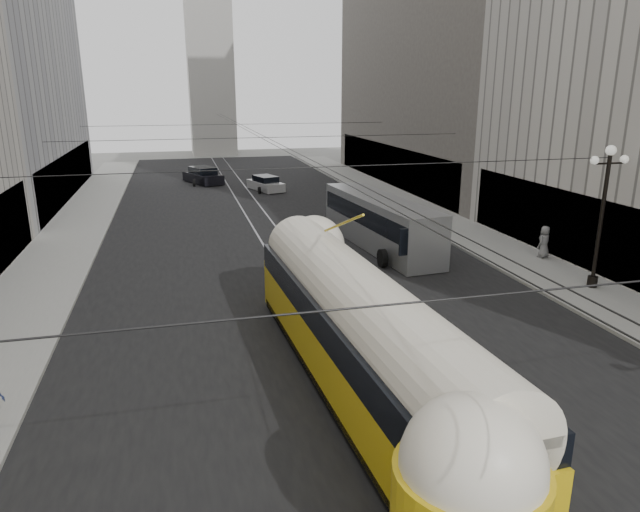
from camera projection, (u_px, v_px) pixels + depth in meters
road at (268, 232)px, 36.56m from camera, size 20.00×85.00×0.02m
sidewalk_left at (76, 229)px, 36.98m from camera, size 4.00×72.00×0.15m
sidewalk_right at (419, 211)px, 42.60m from camera, size 4.00×72.00×0.15m
rail_left at (256, 233)px, 36.38m from camera, size 0.12×85.00×0.04m
rail_right at (279, 231)px, 36.73m from camera, size 0.12×85.00×0.04m
building_right_far at (456, 2)px, 51.08m from camera, size 12.60×32.60×32.60m
distant_tower at (209, 41)px, 76.54m from camera, size 6.00×6.00×31.36m
lamppost_right_mid at (603, 209)px, 24.96m from camera, size 1.86×0.44×6.37m
catenary at (270, 140)px, 33.99m from camera, size 25.00×72.00×0.23m
streetcar at (360, 330)px, 17.04m from camera, size 3.52×17.50×3.84m
city_bus at (380, 220)px, 32.71m from camera, size 3.42×11.54×2.89m
sedan_white_far at (266, 184)px, 51.29m from camera, size 3.00×4.59×1.34m
sedan_dark_far at (203, 176)px, 55.25m from camera, size 3.82×5.43×1.59m
pedestrian_sidewalk_right at (544, 242)px, 30.24m from camera, size 0.97×0.80×1.72m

